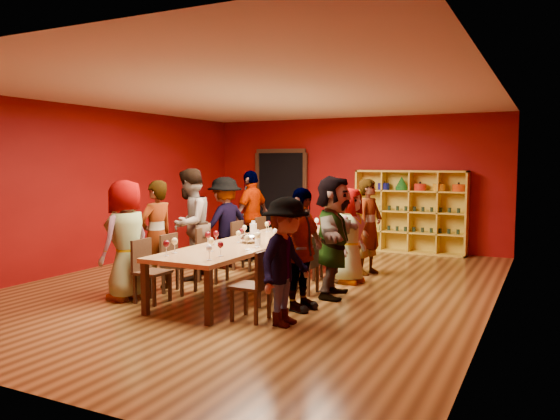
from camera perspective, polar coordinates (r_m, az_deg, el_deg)
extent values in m
cube|color=#513115|center=(8.86, -2.15, -7.93)|extent=(7.10, 9.10, 0.02)
cube|color=#650605|center=(12.78, 7.61, 2.84)|extent=(7.10, 0.02, 3.00)
cube|color=#650605|center=(5.18, -26.96, -0.76)|extent=(7.10, 0.02, 3.00)
cube|color=#650605|center=(10.78, -18.77, 2.23)|extent=(0.02, 9.10, 3.00)
cube|color=#650605|center=(7.61, 21.67, 1.10)|extent=(0.02, 9.10, 3.00)
cube|color=silver|center=(8.70, -2.22, 11.86)|extent=(7.10, 9.10, 0.02)
cube|color=#AB7947|center=(8.72, -2.16, -3.25)|extent=(1.10, 4.50, 0.06)
cube|color=black|center=(7.31, -13.91, -8.01)|extent=(0.08, 0.08, 0.69)
cube|color=black|center=(10.91, 1.08, -3.57)|extent=(0.08, 0.08, 0.69)
cube|color=black|center=(6.72, -7.46, -9.04)|extent=(0.08, 0.08, 0.69)
cube|color=black|center=(10.53, 5.91, -3.91)|extent=(0.08, 0.08, 0.69)
cube|color=black|center=(13.43, 0.21, 1.28)|extent=(1.20, 0.14, 2.20)
cube|color=black|center=(13.34, 0.08, 6.20)|extent=(1.32, 0.06, 0.10)
cube|color=black|center=(13.67, -2.36, 1.34)|extent=(0.10, 0.06, 2.20)
cube|color=black|center=(13.09, 2.63, 1.18)|extent=(0.10, 0.06, 2.20)
cube|color=gold|center=(12.53, 8.19, 0.05)|extent=(0.04, 0.40, 1.80)
cube|color=gold|center=(12.00, 18.94, -0.39)|extent=(0.04, 0.40, 1.80)
cube|color=gold|center=(12.16, 13.53, 3.96)|extent=(2.40, 0.40, 0.04)
cube|color=gold|center=(12.32, 13.36, -4.25)|extent=(2.40, 0.40, 0.04)
cube|color=gold|center=(12.39, 13.65, -0.10)|extent=(2.40, 0.02, 1.80)
cube|color=gold|center=(12.26, 13.40, -2.27)|extent=(2.36, 0.38, 0.03)
cube|color=gold|center=(12.21, 13.45, -0.17)|extent=(2.36, 0.38, 0.03)
cube|color=gold|center=(12.18, 13.49, 1.94)|extent=(2.36, 0.38, 0.03)
cube|color=gold|center=(12.36, 10.74, -0.06)|extent=(0.03, 0.38, 1.76)
cube|color=gold|center=(12.21, 13.45, -0.17)|extent=(0.03, 0.38, 1.76)
cube|color=gold|center=(12.09, 16.22, -0.28)|extent=(0.03, 0.38, 1.76)
cylinder|color=#DD440D|center=(12.44, 9.01, 2.49)|extent=(0.26, 0.26, 0.15)
sphere|color=black|center=(12.44, 9.01, 2.93)|extent=(0.05, 0.05, 0.05)
cylinder|color=navy|center=(12.32, 10.78, 2.44)|extent=(0.26, 0.26, 0.15)
sphere|color=black|center=(12.32, 10.79, 2.88)|extent=(0.05, 0.05, 0.05)
cylinder|color=#186122|center=(12.22, 12.58, 2.23)|extent=(0.26, 0.26, 0.08)
cone|color=#186122|center=(12.22, 12.60, 2.93)|extent=(0.24, 0.24, 0.22)
cylinder|color=red|center=(12.13, 14.42, 2.33)|extent=(0.26, 0.26, 0.15)
sphere|color=black|center=(12.13, 14.43, 2.78)|extent=(0.05, 0.05, 0.05)
cylinder|color=gold|center=(12.05, 16.28, 2.27)|extent=(0.26, 0.26, 0.15)
sphere|color=black|center=(12.05, 16.29, 2.73)|extent=(0.05, 0.05, 0.05)
cylinder|color=#DD440D|center=(11.99, 18.16, 2.21)|extent=(0.26, 0.26, 0.15)
sphere|color=black|center=(11.98, 18.17, 2.67)|extent=(0.05, 0.05, 0.05)
cylinder|color=#192E1F|center=(12.52, 8.86, -1.74)|extent=(0.07, 0.07, 0.10)
cylinder|color=#192E1F|center=(12.46, 9.67, -1.78)|extent=(0.07, 0.07, 0.10)
cylinder|color=#192E1F|center=(12.41, 10.49, -1.82)|extent=(0.07, 0.07, 0.10)
cylinder|color=#192E1F|center=(12.36, 11.31, -1.86)|extent=(0.07, 0.07, 0.10)
cylinder|color=#192E1F|center=(12.32, 12.14, -1.90)|extent=(0.07, 0.07, 0.10)
cylinder|color=#192E1F|center=(12.27, 12.98, -1.94)|extent=(0.07, 0.07, 0.10)
cylinder|color=#192E1F|center=(12.23, 13.82, -1.98)|extent=(0.07, 0.07, 0.10)
cylinder|color=#192E1F|center=(12.19, 14.67, -2.02)|extent=(0.07, 0.07, 0.10)
cylinder|color=#192E1F|center=(12.15, 15.52, -2.06)|extent=(0.07, 0.07, 0.10)
cylinder|color=#192E1F|center=(12.12, 16.38, -2.10)|extent=(0.07, 0.07, 0.10)
cylinder|color=#192E1F|center=(12.09, 17.24, -2.14)|extent=(0.07, 0.07, 0.10)
cylinder|color=#192E1F|center=(12.06, 18.11, -2.18)|extent=(0.07, 0.07, 0.10)
cylinder|color=#192E1F|center=(12.48, 8.89, 0.31)|extent=(0.07, 0.07, 0.10)
cylinder|color=#192E1F|center=(12.42, 9.70, 0.28)|extent=(0.07, 0.07, 0.10)
cylinder|color=#192E1F|center=(12.37, 10.52, 0.25)|extent=(0.07, 0.07, 0.10)
cylinder|color=#192E1F|center=(12.32, 11.35, 0.22)|extent=(0.07, 0.07, 0.10)
cylinder|color=#192E1F|center=(12.27, 12.18, 0.18)|extent=(0.07, 0.07, 0.10)
cylinder|color=#192E1F|center=(12.23, 13.02, 0.15)|extent=(0.07, 0.07, 0.10)
cylinder|color=#192E1F|center=(12.18, 13.87, 0.12)|extent=(0.07, 0.07, 0.10)
cylinder|color=#192E1F|center=(12.15, 14.72, 0.08)|extent=(0.07, 0.07, 0.10)
cylinder|color=#192E1F|center=(12.11, 15.57, 0.05)|extent=(0.07, 0.07, 0.10)
cylinder|color=#192E1F|center=(12.08, 16.43, 0.02)|extent=(0.07, 0.07, 0.10)
cylinder|color=#192E1F|center=(12.04, 17.30, -0.02)|extent=(0.07, 0.07, 0.10)
cylinder|color=#192E1F|center=(12.02, 18.17, -0.05)|extent=(0.07, 0.07, 0.10)
cube|color=black|center=(7.91, -13.20, -6.36)|extent=(0.42, 0.42, 0.04)
cube|color=black|center=(7.99, -14.28, -4.52)|extent=(0.04, 0.40, 0.44)
cube|color=black|center=(7.94, -14.91, -8.02)|extent=(0.04, 0.04, 0.41)
cube|color=black|center=(7.73, -13.00, -8.34)|extent=(0.04, 0.04, 0.41)
cube|color=black|center=(8.20, -13.32, -7.58)|extent=(0.04, 0.04, 0.41)
cube|color=black|center=(7.99, -11.43, -7.88)|extent=(0.04, 0.04, 0.41)
imported|color=#4D4E52|center=(8.15, -15.78, -3.01)|extent=(0.48, 0.86, 1.72)
cube|color=black|center=(8.39, -10.48, -5.67)|extent=(0.42, 0.42, 0.04)
cube|color=black|center=(8.46, -11.53, -3.94)|extent=(0.04, 0.40, 0.44)
cube|color=black|center=(8.41, -12.09, -7.24)|extent=(0.04, 0.04, 0.41)
cube|color=black|center=(8.20, -10.22, -7.52)|extent=(0.04, 0.04, 0.41)
cube|color=black|center=(8.67, -10.68, -6.84)|extent=(0.04, 0.04, 0.41)
cube|color=black|center=(8.47, -8.83, -7.10)|extent=(0.04, 0.04, 0.41)
imported|color=#141838|center=(8.58, -12.79, -2.63)|extent=(0.54, 0.68, 1.70)
cube|color=black|center=(9.12, -7.04, -4.77)|extent=(0.42, 0.42, 0.04)
cube|color=black|center=(9.18, -8.04, -3.19)|extent=(0.04, 0.40, 0.44)
cube|color=black|center=(9.11, -8.51, -6.23)|extent=(0.04, 0.04, 0.41)
cube|color=black|center=(8.93, -6.72, -6.45)|extent=(0.04, 0.04, 0.41)
cube|color=black|center=(9.39, -7.31, -5.88)|extent=(0.04, 0.04, 0.41)
cube|color=black|center=(9.21, -5.55, -6.08)|extent=(0.04, 0.04, 0.41)
imported|color=#5375AB|center=(9.30, -9.41, -1.46)|extent=(0.66, 0.99, 1.87)
cube|color=black|center=(10.03, -3.56, -3.84)|extent=(0.42, 0.42, 0.04)
cube|color=black|center=(10.10, -4.50, -2.42)|extent=(0.04, 0.40, 0.44)
cube|color=black|center=(10.01, -4.89, -5.18)|extent=(0.04, 0.04, 0.41)
cube|color=black|center=(9.84, -3.19, -5.34)|extent=(0.04, 0.04, 0.41)
cube|color=black|center=(10.30, -3.90, -4.88)|extent=(0.04, 0.04, 0.41)
cube|color=black|center=(10.13, -2.23, -5.04)|extent=(0.04, 0.04, 0.41)
imported|color=#141C39|center=(10.21, -5.78, -1.32)|extent=(0.76, 1.18, 1.70)
cube|color=black|center=(10.81, -1.17, -3.20)|extent=(0.42, 0.42, 0.04)
cube|color=black|center=(10.87, -2.06, -1.88)|extent=(0.04, 0.40, 0.44)
cube|color=black|center=(10.78, -2.39, -4.44)|extent=(0.04, 0.04, 0.41)
cube|color=black|center=(10.62, -0.78, -4.57)|extent=(0.04, 0.04, 0.41)
cube|color=black|center=(11.07, -1.54, -4.18)|extent=(0.04, 0.04, 0.41)
cube|color=black|center=(10.92, 0.04, -4.31)|extent=(0.04, 0.04, 0.41)
imported|color=#587FB5|center=(10.94, -2.96, -0.60)|extent=(0.56, 1.09, 1.81)
cube|color=black|center=(6.88, -3.09, -7.95)|extent=(0.42, 0.42, 0.04)
cube|color=black|center=(6.74, -1.68, -6.13)|extent=(0.04, 0.40, 0.44)
cube|color=black|center=(6.88, -5.04, -9.89)|extent=(0.04, 0.04, 0.41)
cube|color=black|center=(6.71, -2.53, -10.26)|extent=(0.04, 0.04, 0.41)
cube|color=black|center=(7.16, -3.59, -9.29)|extent=(0.04, 0.04, 0.41)
cube|color=black|center=(7.00, -1.15, -9.61)|extent=(0.04, 0.04, 0.41)
imported|color=pink|center=(6.59, 0.63, -5.42)|extent=(0.46, 1.03, 1.56)
cube|color=black|center=(7.48, -0.42, -6.88)|extent=(0.42, 0.42, 0.04)
cube|color=black|center=(7.35, 0.90, -5.19)|extent=(0.04, 0.40, 0.44)
cube|color=black|center=(7.46, -2.19, -8.69)|extent=(0.04, 0.04, 0.41)
cube|color=black|center=(7.31, 0.17, -8.98)|extent=(0.04, 0.04, 0.41)
cube|color=black|center=(7.76, -0.97, -8.16)|extent=(0.04, 0.04, 0.41)
cube|color=black|center=(7.61, 1.32, -8.42)|extent=(0.04, 0.04, 0.41)
imported|color=beige|center=(7.26, 2.12, -4.13)|extent=(0.62, 1.03, 1.64)
cube|color=black|center=(8.27, 2.38, -5.75)|extent=(0.42, 0.42, 0.04)
cube|color=black|center=(8.15, 3.61, -4.20)|extent=(0.04, 0.40, 0.44)
cube|color=black|center=(8.23, 0.80, -7.39)|extent=(0.04, 0.04, 0.41)
cube|color=black|center=(8.09, 2.99, -7.61)|extent=(0.04, 0.04, 0.41)
cube|color=black|center=(8.53, 1.80, -6.95)|extent=(0.04, 0.04, 0.41)
cube|color=black|center=(8.40, 3.92, -7.15)|extent=(0.04, 0.04, 0.41)
imported|color=silver|center=(8.01, 5.59, -2.78)|extent=(0.76, 1.71, 1.78)
cube|color=black|center=(9.17, 4.96, -4.69)|extent=(0.42, 0.42, 0.04)
cube|color=black|center=(9.07, 6.09, -3.28)|extent=(0.04, 0.40, 0.44)
cube|color=black|center=(9.12, 3.55, -6.17)|extent=(0.04, 0.04, 0.41)
cube|color=black|center=(9.00, 5.56, -6.34)|extent=(0.04, 0.04, 0.41)
cube|color=black|center=(9.43, 4.37, -5.81)|extent=(0.04, 0.04, 0.41)
cube|color=black|center=(9.31, 6.31, -5.96)|extent=(0.04, 0.04, 0.41)
imported|color=#525257|center=(8.99, 7.28, -2.67)|extent=(0.51, 0.81, 1.56)
cube|color=black|center=(9.93, 6.70, -3.97)|extent=(0.42, 0.42, 0.04)
cube|color=black|center=(9.83, 7.76, -2.65)|extent=(0.04, 0.40, 0.44)
cube|color=black|center=(9.87, 5.42, -5.34)|extent=(0.04, 0.04, 0.41)
cube|color=black|center=(9.75, 7.29, -5.48)|extent=(0.04, 0.04, 0.41)
cube|color=black|center=(10.18, 6.11, -5.02)|extent=(0.04, 0.04, 0.41)
cube|color=black|center=(10.07, 7.93, -5.15)|extent=(0.04, 0.04, 0.41)
imported|color=#49484D|center=(9.72, 9.31, -1.73)|extent=(0.57, 0.69, 1.69)
cylinder|color=white|center=(8.64, 0.13, -3.10)|extent=(0.06, 0.06, 0.01)
cylinder|color=white|center=(8.63, 0.13, -2.74)|extent=(0.01, 0.01, 0.10)
ellipsoid|color=#44070C|center=(8.62, 0.13, -2.19)|extent=(0.07, 0.07, 0.09)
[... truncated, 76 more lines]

